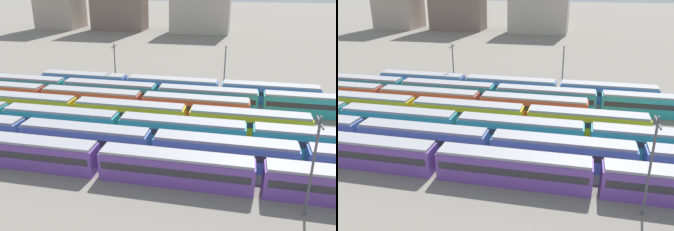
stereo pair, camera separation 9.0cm
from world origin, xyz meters
The scene contains 11 objects.
ground_plane centered at (0.00, 15.60, 0.00)m, with size 600.00×600.00×0.00m, color slate.
train_track_0 centered at (17.28, 0.00, 1.90)m, with size 74.70×3.06×3.75m.
train_track_1 centered at (22.56, 5.20, 1.90)m, with size 74.70×3.06×3.75m.
train_track_2 centered at (35.10, 10.40, 1.90)m, with size 112.50×3.06×3.75m.
train_track_3 centered at (16.17, 15.60, 1.90)m, with size 55.80×3.06×3.75m.
train_track_4 centered at (7.25, 20.80, 1.90)m, with size 55.80×3.06×3.75m.
train_track_5 centered at (18.17, 26.00, 1.90)m, with size 74.70×3.06×3.75m.
train_track_6 centered at (20.03, 31.20, 1.90)m, with size 55.80×3.06×3.75m.
catenary_pole_0 centered at (40.77, -3.20, 5.96)m, with size 0.24×3.20×10.81m.
catenary_pole_1 centered at (30.01, 34.41, 5.54)m, with size 0.24×3.20×9.99m.
catenary_pole_3 centered at (6.90, 34.32, 5.32)m, with size 0.24×3.20×9.55m.
Camera 2 is at (33.48, -35.00, 22.65)m, focal length 37.58 mm.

